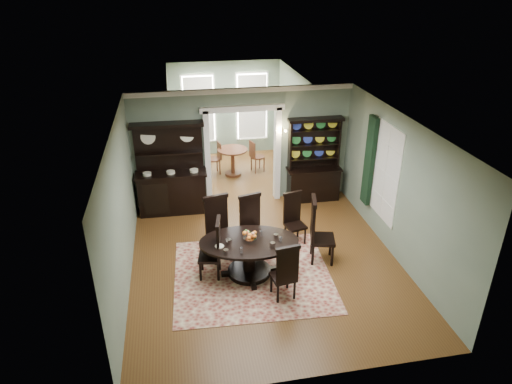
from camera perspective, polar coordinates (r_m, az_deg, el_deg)
room at (r=8.85m, az=1.31°, el=-0.45°), size 5.51×6.01×3.01m
parlor at (r=13.93m, az=-3.34°, el=9.32°), size 3.51×3.50×3.01m
doorway_trim at (r=11.51m, az=-1.69°, el=6.23°), size 2.08×0.25×2.57m
right_window at (r=10.43m, az=14.96°, el=3.04°), size 0.15×1.47×2.12m
wall_sconce at (r=11.46m, az=3.15°, el=7.54°), size 0.27×0.21×0.21m
rug at (r=9.31m, az=-0.44°, el=-10.33°), size 3.23×2.94×0.01m
dining_table at (r=9.06m, az=-0.87°, el=-7.40°), size 2.08×2.00×0.77m
centerpiece at (r=8.94m, az=-0.76°, el=-5.63°), size 1.33×0.85×0.22m
chair_far_left at (r=9.54m, az=-4.74°, el=-4.20°), size 0.62×0.60×1.39m
chair_far_mid at (r=9.71m, az=-0.56°, el=-3.80°), size 0.58×0.56×1.32m
chair_far_right at (r=10.13m, az=4.72°, el=-3.00°), size 0.52×0.50×1.18m
chair_end_left at (r=8.97m, az=-5.20°, el=-6.90°), size 0.52×0.54×1.26m
chair_end_right at (r=9.43m, az=7.67°, el=-4.58°), size 0.61×0.63×1.44m
chair_near at (r=8.37m, az=3.71°, el=-9.83°), size 0.50×0.48×1.20m
sideboard at (r=11.46m, az=-10.51°, el=1.25°), size 1.75×0.66×2.29m
welsh_dresser at (r=12.00m, az=7.19°, el=2.67°), size 1.42×0.54×2.21m
parlor_table at (r=13.44m, az=-2.93°, el=4.25°), size 0.88×0.88×0.81m
parlor_chair_left at (r=13.60m, az=-5.05°, el=4.37°), size 0.43×0.42×0.97m
parlor_chair_right at (r=13.66m, az=-0.05°, el=4.60°), size 0.45×0.44×0.97m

